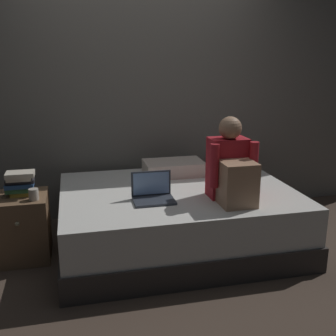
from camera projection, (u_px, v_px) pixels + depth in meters
ground_plane at (162, 263)px, 3.32m from camera, size 8.00×8.00×0.00m
wall_back at (136, 84)px, 4.09m from camera, size 5.60×0.10×2.70m
bed at (177, 218)px, 3.58m from camera, size 2.00×1.50×0.52m
nightstand at (22, 227)px, 3.36m from camera, size 0.44×0.46×0.54m
person_sitting at (231, 169)px, 3.20m from camera, size 0.39×0.44×0.66m
laptop at (153, 194)px, 3.23m from camera, size 0.32×0.23×0.22m
pillow at (174, 168)px, 3.94m from camera, size 0.56×0.36×0.13m
book_stack at (20, 183)px, 3.27m from camera, size 0.23×0.16×0.20m
mug at (34, 194)px, 3.19m from camera, size 0.08×0.08×0.09m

